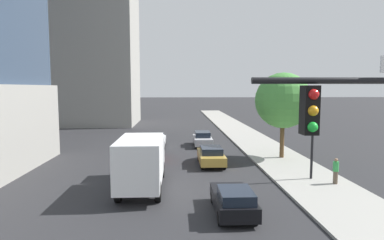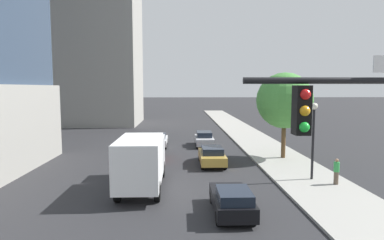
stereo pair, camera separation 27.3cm
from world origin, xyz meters
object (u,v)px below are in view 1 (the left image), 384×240
(car_white, at_px, (156,140))
(pedestrian_green_shirt, at_px, (336,171))
(car_red, at_px, (152,152))
(box_truck, at_px, (142,159))
(street_lamp, at_px, (313,128))
(car_black, at_px, (233,200))
(street_tree, at_px, (283,101))
(construction_building, at_px, (89,8))
(car_gold, at_px, (211,155))
(car_silver, at_px, (202,139))

(car_white, distance_m, pedestrian_green_shirt, 18.41)
(car_white, bearing_deg, car_red, -90.00)
(box_truck, bearing_deg, street_lamp, 6.96)
(box_truck, bearing_deg, car_black, -40.63)
(street_lamp, height_order, car_white, street_lamp)
(street_tree, distance_m, car_white, 13.39)
(construction_building, height_order, car_gold, construction_building)
(box_truck, bearing_deg, car_red, 90.00)
(street_lamp, bearing_deg, pedestrian_green_shirt, -49.75)
(car_gold, xyz_separation_m, car_red, (-4.76, 2.01, -0.06))
(construction_building, height_order, car_white, construction_building)
(car_gold, relative_size, box_truck, 0.63)
(construction_building, bearing_deg, street_lamp, -56.83)
(car_gold, bearing_deg, car_black, -90.00)
(car_black, bearing_deg, pedestrian_green_shirt, 30.63)
(street_tree, bearing_deg, pedestrian_green_shirt, -83.73)
(street_tree, height_order, car_white, street_tree)
(car_white, bearing_deg, street_lamp, -49.96)
(car_red, height_order, box_truck, box_truck)
(street_tree, bearing_deg, car_white, 150.06)
(street_lamp, relative_size, car_red, 1.11)
(car_black, bearing_deg, construction_building, 112.53)
(construction_building, xyz_separation_m, street_lamp, (22.74, -34.78, -15.34))
(construction_building, relative_size, pedestrian_green_shirt, 26.25)
(car_black, bearing_deg, car_silver, 90.00)
(car_white, xyz_separation_m, car_silver, (4.76, 0.31, 0.05))
(construction_building, relative_size, car_red, 9.43)
(street_tree, bearing_deg, construction_building, 129.05)
(car_silver, bearing_deg, pedestrian_green_shirt, -63.79)
(construction_building, relative_size, street_lamp, 8.47)
(construction_building, xyz_separation_m, car_silver, (16.67, -21.60, -18.07))
(car_black, relative_size, box_truck, 0.59)
(car_silver, relative_size, pedestrian_green_shirt, 2.63)
(street_tree, xyz_separation_m, car_red, (-10.99, 0.17, -4.29))
(car_red, relative_size, car_silver, 1.06)
(car_silver, bearing_deg, street_lamp, -65.30)
(street_lamp, height_order, car_silver, street_lamp)
(car_white, bearing_deg, street_tree, -29.94)
(car_red, distance_m, car_silver, 8.02)
(car_silver, xyz_separation_m, box_truck, (-4.76, -14.51, 1.09))
(car_white, bearing_deg, car_silver, 3.67)
(box_truck, height_order, pedestrian_green_shirt, box_truck)
(car_red, relative_size, box_truck, 0.64)
(car_gold, bearing_deg, box_truck, -128.28)
(street_tree, xyz_separation_m, car_white, (-10.99, 6.33, -4.29))
(car_red, distance_m, box_truck, 8.12)
(street_lamp, bearing_deg, car_red, 148.15)
(car_white, bearing_deg, car_gold, -59.79)
(car_silver, relative_size, box_truck, 0.60)
(street_tree, height_order, car_gold, street_tree)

